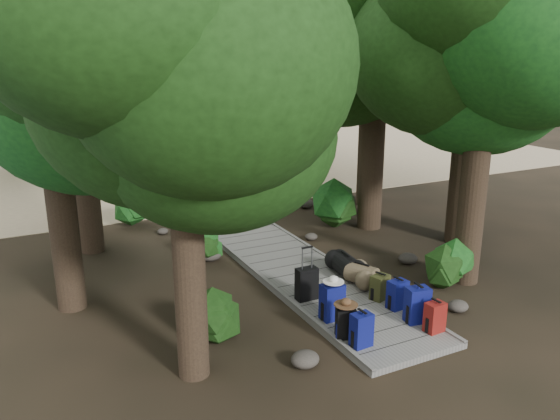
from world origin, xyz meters
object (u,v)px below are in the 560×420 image
backpack_right_d (380,286)px  backpack_right_a (435,316)px  backpack_left_c (332,300)px  backpack_left_b (346,321)px  suitcase_on_boardwalk (307,284)px  backpack_left_a (362,328)px  lone_suitcase_on_sand (193,179)px  kayak (102,185)px  duffel_right_khaki (362,274)px  sun_lounger (245,163)px  backpack_right_b (417,303)px  backpack_right_c (398,293)px  duffel_right_black (345,265)px

backpack_right_d → backpack_right_a: bearing=-106.5°
backpack_left_c → backpack_right_d: (1.31, 0.30, -0.10)m
backpack_left_b → backpack_left_c: bearing=97.1°
backpack_left_b → suitcase_on_boardwalk: suitcase_on_boardwalk is taller
backpack_left_a → backpack_right_a: (1.45, -0.17, -0.02)m
suitcase_on_boardwalk → lone_suitcase_on_sand: size_ratio=0.91×
backpack_right_a → kayak: 14.40m
backpack_left_b → duffel_right_khaki: bearing=68.4°
backpack_right_a → sun_lounger: 15.28m
backpack_right_b → backpack_right_c: backpack_right_b is taller
sun_lounger → backpack_left_a: bearing=-129.8°
backpack_left_b → backpack_right_d: backpack_left_b is taller
backpack_left_c → backpack_right_c: bearing=-8.5°
backpack_left_a → duffel_right_khaki: backpack_left_a is taller
backpack_right_a → kayak: (-3.45, 13.98, -0.24)m
suitcase_on_boardwalk → backpack_right_c: bearing=-40.1°
backpack_right_c → backpack_left_a: bearing=-155.9°
backpack_left_b → sun_lounger: backpack_left_b is taller
backpack_right_a → backpack_right_c: 1.04m
backpack_left_c → suitcase_on_boardwalk: backpack_left_c is taller
backpack_left_b → kayak: size_ratio=0.18×
duffel_right_black → sun_lounger: size_ratio=0.44×
backpack_right_a → suitcase_on_boardwalk: size_ratio=0.91×
lone_suitcase_on_sand → backpack_right_c: bearing=-100.9°
backpack_right_a → duffel_right_khaki: 2.30m
backpack_left_a → sun_lounger: 15.44m
backpack_right_d → duffel_right_black: (0.06, 1.35, -0.04)m
backpack_right_b → kayak: bearing=114.5°
backpack_right_b → duffel_right_black: (0.05, 2.46, -0.13)m
backpack_left_c → backpack_right_d: 1.35m
backpack_right_d → lone_suitcase_on_sand: lone_suitcase_on_sand is taller
backpack_right_a → lone_suitcase_on_sand: lone_suitcase_on_sand is taller
backpack_right_b → kayak: (-3.40, 13.55, -0.31)m
backpack_right_d → kayak: bearing=86.6°
duffel_right_khaki → backpack_right_d: bearing=-121.6°
backpack_left_c → backpack_right_a: backpack_left_c is taller
backpack_right_d → suitcase_on_boardwalk: suitcase_on_boardwalk is taller
backpack_right_b → suitcase_on_boardwalk: 2.20m
backpack_right_b → backpack_right_c: bearing=97.0°
duffel_right_black → kayak: duffel_right_black is taller
lone_suitcase_on_sand → sun_lounger: lone_suitcase_on_sand is taller
suitcase_on_boardwalk → lone_suitcase_on_sand: 10.47m
kayak → suitcase_on_boardwalk: bearing=-90.1°
sun_lounger → backpack_left_b: bearing=-130.4°
duffel_right_khaki → backpack_right_c: bearing=-116.4°
backpack_left_a → sun_lounger: (4.21, 14.86, -0.15)m
backpack_right_c → duffel_right_black: bearing=82.7°
kayak → duffel_right_khaki: bearing=-83.4°
backpack_left_b → backpack_right_b: size_ratio=0.82×
backpack_right_a → backpack_right_b: size_ratio=0.81×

